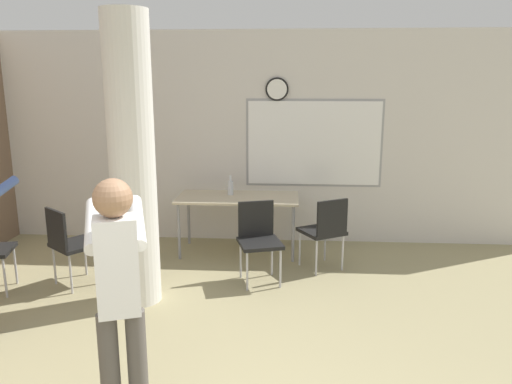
# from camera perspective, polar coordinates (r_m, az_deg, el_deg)

# --- Properties ---
(wall_back) EXTENTS (8.00, 0.15, 2.80)m
(wall_back) POSITION_cam_1_polar(r_m,az_deg,el_deg) (6.72, 0.44, 6.14)
(wall_back) COLOR silver
(wall_back) RESTS_ON ground_plane
(support_pillar) EXTENTS (0.44, 0.44, 2.80)m
(support_pillar) POSITION_cam_1_polar(r_m,az_deg,el_deg) (4.90, -13.96, 3.23)
(support_pillar) COLOR silver
(support_pillar) RESTS_ON ground_plane
(folding_table) EXTENTS (1.52, 0.71, 0.74)m
(folding_table) POSITION_cam_1_polar(r_m,az_deg,el_deg) (6.29, -2.08, -0.98)
(folding_table) COLOR beige
(folding_table) RESTS_ON ground_plane
(bottle_on_table) EXTENTS (0.07, 0.07, 0.25)m
(bottle_on_table) POSITION_cam_1_polar(r_m,az_deg,el_deg) (6.35, -2.94, 0.53)
(bottle_on_table) COLOR silver
(bottle_on_table) RESTS_ON folding_table
(chair_table_front) EXTENTS (0.55, 0.55, 0.87)m
(chair_table_front) POSITION_cam_1_polar(r_m,az_deg,el_deg) (5.45, 0.29, -5.05)
(chair_table_front) COLOR black
(chair_table_front) RESTS_ON ground_plane
(chair_near_pillar) EXTENTS (0.62, 0.62, 0.87)m
(chair_near_pillar) POSITION_cam_1_polar(r_m,az_deg,el_deg) (5.66, -20.51, -5.23)
(chair_near_pillar) COLOR black
(chair_near_pillar) RESTS_ON ground_plane
(chair_table_right) EXTENTS (0.60, 0.60, 0.87)m
(chair_table_right) POSITION_cam_1_polar(r_m,az_deg,el_deg) (5.79, 7.91, -4.09)
(chair_table_right) COLOR black
(chair_table_right) RESTS_ON ground_plane
(person_playing_front) EXTENTS (0.51, 0.66, 1.64)m
(person_playing_front) POSITION_cam_1_polar(r_m,az_deg,el_deg) (3.12, -15.42, -10.67)
(person_playing_front) COLOR #514C47
(person_playing_front) RESTS_ON ground_plane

